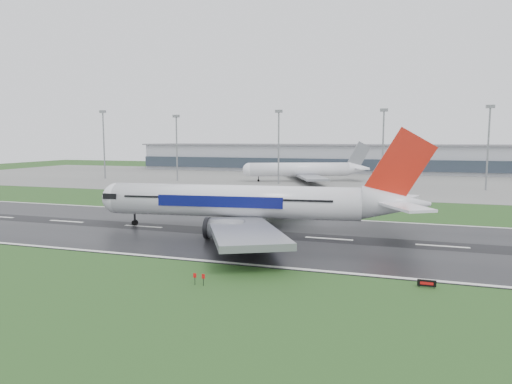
% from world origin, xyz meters
% --- Properties ---
extents(ground, '(520.00, 520.00, 0.00)m').
position_xyz_m(ground, '(0.00, 0.00, 0.00)').
color(ground, '#1F4318').
rests_on(ground, ground).
extents(runway, '(400.00, 45.00, 0.10)m').
position_xyz_m(runway, '(0.00, 0.00, 0.05)').
color(runway, black).
rests_on(runway, ground).
extents(apron, '(400.00, 130.00, 0.08)m').
position_xyz_m(apron, '(0.00, 125.00, 0.04)').
color(apron, slate).
rests_on(apron, ground).
extents(terminal, '(240.00, 36.00, 15.00)m').
position_xyz_m(terminal, '(0.00, 185.00, 7.50)').
color(terminal, '#91949C').
rests_on(terminal, ground).
extents(main_airliner, '(75.06, 72.23, 20.06)m').
position_xyz_m(main_airliner, '(4.49, 3.52, 10.13)').
color(main_airliner, white).
rests_on(main_airliner, runway).
extents(parked_airliner, '(74.11, 71.94, 16.99)m').
position_xyz_m(parked_airliner, '(-9.06, 115.49, 8.57)').
color(parked_airliner, white).
rests_on(parked_airliner, apron).
extents(runway_sign, '(2.31, 0.69, 1.04)m').
position_xyz_m(runway_sign, '(36.36, -24.84, 0.52)').
color(runway_sign, black).
rests_on(runway_sign, ground).
extents(floodmast_0, '(0.64, 0.64, 30.87)m').
position_xyz_m(floodmast_0, '(-101.88, 100.00, 15.43)').
color(floodmast_0, gray).
rests_on(floodmast_0, ground).
extents(floodmast_1, '(0.64, 0.64, 28.20)m').
position_xyz_m(floodmast_1, '(-63.78, 100.00, 14.10)').
color(floodmast_1, gray).
rests_on(floodmast_1, ground).
extents(floodmast_2, '(0.64, 0.64, 29.50)m').
position_xyz_m(floodmast_2, '(-16.80, 100.00, 14.75)').
color(floodmast_2, gray).
rests_on(floodmast_2, ground).
extents(floodmast_3, '(0.64, 0.64, 29.22)m').
position_xyz_m(floodmast_3, '(24.95, 100.00, 14.61)').
color(floodmast_3, gray).
rests_on(floodmast_3, ground).
extents(floodmast_4, '(0.64, 0.64, 29.78)m').
position_xyz_m(floodmast_4, '(61.78, 100.00, 14.89)').
color(floodmast_4, gray).
rests_on(floodmast_4, ground).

